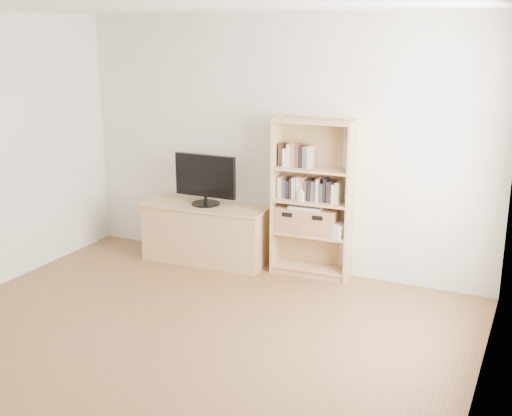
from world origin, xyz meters
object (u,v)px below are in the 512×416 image
Objects in this scene: basket_right at (321,221)px; baby_monitor at (301,197)px; bookshelf at (312,199)px; tv_stand at (207,234)px; basket_left at (292,218)px; laptop at (307,207)px; television at (205,179)px.

baby_monitor is at bearing -156.25° from basket_right.
bookshelf is 5.01× the size of basket_right.
basket_right is at bearing 0.56° from tv_stand.
basket_left reaches higher than tv_stand.
television is at bearing 179.82° from laptop.
basket_right is at bearing 4.85° from television.
tv_stand is at bearing -179.94° from television.
television reaches higher than tv_stand.
basket_right is 0.97× the size of laptop.
bookshelf is at bearing 0.96° from tv_stand.
laptop reaches higher than basket_left.
bookshelf is (1.17, 0.11, 0.50)m from tv_stand.
basket_left is 0.22m from laptop.
bookshelf is 2.30× the size of television.
bookshelf reaches higher than basket_right.
basket_right is at bearing 36.04° from baby_monitor.
baby_monitor is 0.14m from laptop.
baby_monitor is (-0.08, -0.09, 0.03)m from bookshelf.
laptop reaches higher than tv_stand.
basket_right is at bearing 1.53° from basket_left.
television is at bearing -178.45° from basket_right.
baby_monitor reaches higher than laptop.
television is at bearing -4.23° from tv_stand.
basket_right reaches higher than tv_stand.
baby_monitor is (1.08, 0.01, 0.53)m from tv_stand.
baby_monitor is 0.32× the size of basket_right.
basket_left is at bearing 1.26° from tv_stand.
laptop is (-0.15, -0.02, 0.14)m from basket_right.
tv_stand is 0.99m from basket_left.
tv_stand is at bearing -175.63° from basket_left.
tv_stand is at bearing -178.45° from basket_right.
bookshelf is at bearing 2.72° from basket_left.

